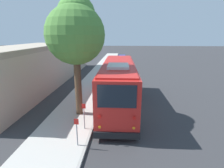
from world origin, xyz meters
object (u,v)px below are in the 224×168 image
parked_sedan_blue (122,58)px  sign_post_near (77,132)px  sign_post_far (84,116)px  parked_sedan_silver (120,63)px  street_tree (76,31)px  shuttle_bus (118,82)px  parked_sedan_white (121,69)px

parked_sedan_blue → sign_post_near: 29.75m
sign_post_near → sign_post_far: (1.58, -0.00, 0.06)m
parked_sedan_silver → sign_post_near: sign_post_near is taller
sign_post_far → sign_post_near: bearing=180.0°
parked_sedan_blue → street_tree: (-26.01, 2.52, 5.00)m
sign_post_far → shuttle_bus: bearing=-24.3°
shuttle_bus → parked_sedan_blue: bearing=-0.9°
street_tree → shuttle_bus: bearing=-54.3°
parked_sedan_white → street_tree: size_ratio=0.57×
shuttle_bus → sign_post_far: shuttle_bus is taller
parked_sedan_silver → street_tree: bearing=178.0°
parked_sedan_white → parked_sedan_blue: parked_sedan_white is taller
parked_sedan_blue → sign_post_near: size_ratio=3.34×
sign_post_near → sign_post_far: size_ratio=0.92×
sign_post_near → street_tree: bearing=12.3°
parked_sedan_blue → parked_sedan_white: bearing=177.0°
parked_sedan_white → parked_sedan_blue: size_ratio=0.92×
shuttle_bus → street_tree: street_tree is taller
parked_sedan_silver → sign_post_near: (-23.11, 1.48, 0.29)m
shuttle_bus → sign_post_near: shuttle_bus is taller
shuttle_bus → sign_post_near: 5.93m
parked_sedan_blue → street_tree: street_tree is taller
shuttle_bus → parked_sedan_white: 12.16m
shuttle_bus → parked_sedan_white: shuttle_bus is taller
street_tree → sign_post_near: bearing=-167.7°
parked_sedan_white → sign_post_near: (-17.65, 1.71, 0.26)m
shuttle_bus → parked_sedan_blue: size_ratio=2.20×
street_tree → sign_post_far: 5.17m
parked_sedan_blue → sign_post_far: size_ratio=3.06×
parked_sedan_white → parked_sedan_blue: 12.05m
parked_sedan_silver → parked_sedan_blue: size_ratio=0.92×
sign_post_near → sign_post_far: bearing=-0.0°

